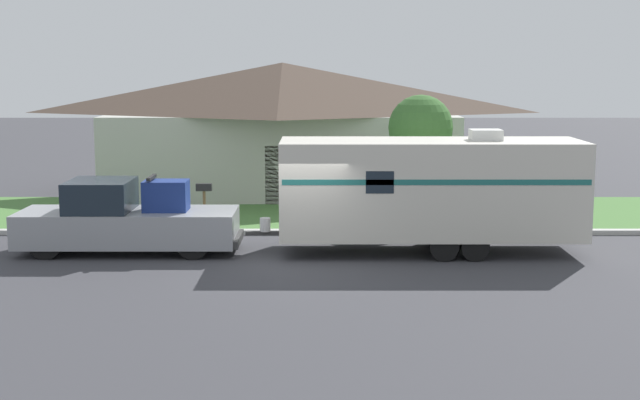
# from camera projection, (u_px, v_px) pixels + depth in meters

# --- Properties ---
(ground_plane) EXTENTS (120.00, 120.00, 0.00)m
(ground_plane) POSITION_uv_depth(u_px,v_px,m) (301.00, 263.00, 22.38)
(ground_plane) COLOR #38383D
(curb_strip) EXTENTS (80.00, 0.30, 0.14)m
(curb_strip) POSITION_uv_depth(u_px,v_px,m) (304.00, 232.00, 26.08)
(curb_strip) COLOR #ADADA8
(curb_strip) RESTS_ON ground_plane
(lawn_strip) EXTENTS (80.00, 7.00, 0.03)m
(lawn_strip) POSITION_uv_depth(u_px,v_px,m) (307.00, 213.00, 29.69)
(lawn_strip) COLOR #477538
(lawn_strip) RESTS_ON ground_plane
(house_across_street) EXTENTS (13.96, 6.76, 4.99)m
(house_across_street) POSITION_uv_depth(u_px,v_px,m) (286.00, 126.00, 34.15)
(house_across_street) COLOR #B2B2A8
(house_across_street) RESTS_ON ground_plane
(pickup_truck) EXTENTS (5.83, 2.04, 2.04)m
(pickup_truck) POSITION_uv_depth(u_px,v_px,m) (129.00, 220.00, 23.52)
(pickup_truck) COLOR black
(pickup_truck) RESTS_ON ground_plane
(travel_trailer) EXTENTS (8.81, 2.47, 3.26)m
(travel_trailer) POSITION_uv_depth(u_px,v_px,m) (434.00, 188.00, 23.36)
(travel_trailer) COLOR black
(travel_trailer) RESTS_ON ground_plane
(mailbox) EXTENTS (0.48, 0.20, 1.35)m
(mailbox) POSITION_uv_depth(u_px,v_px,m) (207.00, 194.00, 27.01)
(mailbox) COLOR brown
(mailbox) RESTS_ON ground_plane
(tree_in_yard) EXTENTS (2.03, 2.03, 3.99)m
(tree_in_yard) POSITION_uv_depth(u_px,v_px,m) (424.00, 128.00, 27.91)
(tree_in_yard) COLOR brown
(tree_in_yard) RESTS_ON ground_plane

